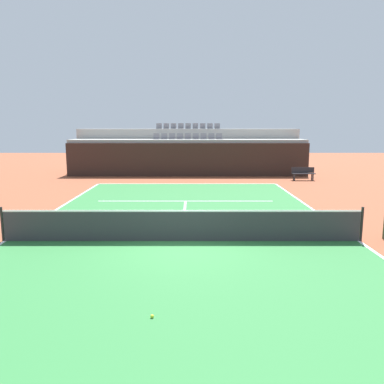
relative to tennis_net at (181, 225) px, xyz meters
The scene contains 15 objects.
ground_plane 0.51m from the tennis_net, ahead, with size 80.00×80.00×0.00m, color brown.
court_surface 0.50m from the tennis_net, ahead, with size 11.00×24.00×0.01m, color #2D7238.
baseline_far 11.96m from the tennis_net, 90.00° to the left, with size 11.00×0.10×0.00m, color white.
sideline_left 5.47m from the tennis_net, behind, with size 0.10×24.00×0.00m, color white.
sideline_right 5.47m from the tennis_net, ahead, with size 0.10×24.00×0.00m, color white.
service_line_far 6.42m from the tennis_net, 90.00° to the left, with size 8.26×0.10×0.00m, color white.
centre_service_line 3.24m from the tennis_net, 90.00° to the left, with size 0.10×6.40×0.00m, color white.
back_wall 15.67m from the tennis_net, 90.00° to the left, with size 17.05×0.30×2.34m, color black.
stands_tier_lower 17.03m from the tennis_net, 90.00° to the left, with size 17.05×2.40×2.56m, color #9E9E99.
stands_tier_upper 19.44m from the tennis_net, 90.00° to the left, with size 17.05×2.40×3.30m, color #9E9E99.
seating_row_lower 17.24m from the tennis_net, 90.00° to the left, with size 5.07×0.44×0.44m.
seating_row_upper 19.72m from the tennis_net, 90.00° to the left, with size 5.07×0.44×0.44m.
tennis_net is the anchor object (origin of this frame).
player_bench 15.59m from the tennis_net, 60.81° to the left, with size 1.50×0.40×0.85m.
tennis_ball_2 4.85m from the tennis_net, 95.07° to the right, with size 0.07×0.07×0.07m, color #CCE033.
Camera 1 is at (0.31, -11.39, 3.49)m, focal length 35.91 mm.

